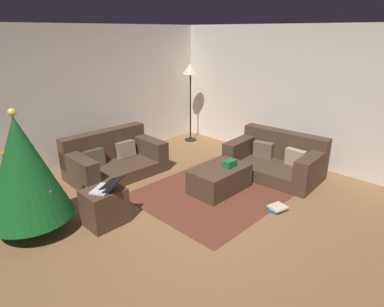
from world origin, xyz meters
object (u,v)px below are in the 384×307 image
at_px(tv_remote, 229,163).
at_px(corner_lamp, 190,75).
at_px(ottoman, 220,179).
at_px(laptop, 106,187).
at_px(gift_box, 230,163).
at_px(side_table, 105,207).
at_px(couch_right, 277,159).
at_px(couch_left, 113,159).
at_px(book_stack, 277,208).
at_px(christmas_tree, 23,169).

xyz_separation_m(tv_remote, corner_lamp, (1.31, 2.20, 1.13)).
height_order(ottoman, laptop, laptop).
bearing_deg(gift_box, side_table, 164.36).
distance_m(couch_right, laptop, 3.15).
xyz_separation_m(gift_box, corner_lamp, (1.41, 2.28, 1.08)).
bearing_deg(couch_left, couch_right, 135.25).
relative_size(tv_remote, book_stack, 0.56).
xyz_separation_m(couch_right, ottoman, (-1.22, 0.33, -0.09)).
relative_size(christmas_tree, book_stack, 5.76).
distance_m(couch_left, gift_box, 2.16).
bearing_deg(side_table, book_stack, -37.76).
bearing_deg(couch_right, christmas_tree, 66.96).
xyz_separation_m(christmas_tree, side_table, (0.76, -0.52, -0.64)).
bearing_deg(tv_remote, side_table, -167.46).
height_order(couch_left, ottoman, couch_left).
height_order(couch_right, ottoman, couch_right).
relative_size(couch_right, corner_lamp, 0.92).
distance_m(gift_box, corner_lamp, 2.89).
height_order(tv_remote, book_stack, tv_remote).
height_order(christmas_tree, laptop, christmas_tree).
relative_size(christmas_tree, side_table, 3.17).
relative_size(couch_left, gift_box, 7.54).
relative_size(ottoman, christmas_tree, 0.61).
relative_size(side_table, corner_lamp, 0.29).
bearing_deg(book_stack, christmas_tree, 143.16).
bearing_deg(christmas_tree, corner_lamp, 16.11).
bearing_deg(gift_box, couch_right, -12.47).
height_order(gift_box, tv_remote, gift_box).
distance_m(couch_left, side_table, 1.71).
bearing_deg(side_table, christmas_tree, 145.62).
distance_m(side_table, corner_lamp, 4.03).
height_order(couch_left, side_table, couch_left).
xyz_separation_m(couch_left, corner_lamp, (2.38, 0.36, 1.26)).
xyz_separation_m(couch_right, christmas_tree, (-3.84, 1.32, 0.61)).
relative_size(couch_left, side_table, 3.23).
distance_m(christmas_tree, laptop, 1.02).
bearing_deg(couch_left, laptop, 56.55).
bearing_deg(christmas_tree, tv_remote, -19.29).
xyz_separation_m(side_table, laptop, (0.03, -0.05, 0.31)).
relative_size(couch_right, gift_box, 7.45).
distance_m(couch_left, christmas_tree, 2.07).
height_order(couch_right, book_stack, couch_right).
relative_size(ottoman, tv_remote, 6.24).
relative_size(tv_remote, christmas_tree, 0.10).
bearing_deg(ottoman, couch_right, -14.94).
relative_size(book_stack, corner_lamp, 0.16).
xyz_separation_m(ottoman, side_table, (-1.86, 0.47, 0.05)).
bearing_deg(ottoman, book_stack, -85.62).
height_order(couch_left, gift_box, couch_left).
bearing_deg(ottoman, tv_remote, -1.74).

